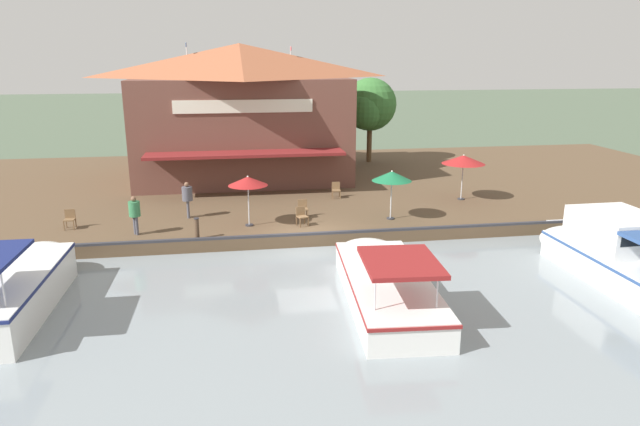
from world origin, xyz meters
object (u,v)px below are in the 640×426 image
Objects in this scene: waterfront_restaurant at (241,110)px; motorboat_outer_channel at (383,278)px; cafe_chair_under_first_umbrella at (303,208)px; patio_umbrella_mid_patio_left at (392,176)px; patio_umbrella_mid_patio_right at (463,160)px; cafe_chair_far_corner_seat at (302,215)px; person_near_entrance at (135,211)px; mooring_post at (197,228)px; cafe_chair_mid_patio at (70,218)px; motorboat_far_downstream at (16,285)px; motorboat_mid_row at (622,256)px; person_mid_patio at (187,195)px; tree_behind_restaurant at (369,106)px; cafe_chair_back_row_seat at (336,189)px; patio_umbrella_by_entrance at (248,181)px.

waterfront_restaurant is 1.52× the size of motorboat_outer_channel.
waterfront_restaurant reaches higher than cafe_chair_under_first_umbrella.
patio_umbrella_mid_patio_left is 0.96× the size of patio_umbrella_mid_patio_right.
person_near_entrance reaches higher than cafe_chair_far_corner_seat.
cafe_chair_far_corner_seat is 7.21m from person_near_entrance.
mooring_post is (2.53, -4.80, -0.02)m from cafe_chair_under_first_umbrella.
cafe_chair_mid_patio is (2.24, -19.23, -1.68)m from patio_umbrella_mid_patio_right.
motorboat_mid_row is at bearing 87.42° from motorboat_far_downstream.
motorboat_far_downstream is (17.65, -7.97, -3.95)m from waterfront_restaurant.
waterfront_restaurant is 5.68× the size of patio_umbrella_mid_patio_left.
person_mid_patio is 17.77m from tree_behind_restaurant.
mooring_post is at bearing -10.25° from waterfront_restaurant.
cafe_chair_mid_patio is 0.14× the size of tree_behind_restaurant.
mooring_post is at bearing 9.44° from person_mid_patio.
patio_umbrella_mid_patio_left is at bearing 113.23° from motorboat_far_downstream.
cafe_chair_far_corner_seat is 0.94× the size of mooring_post.
motorboat_mid_row is at bearing 36.12° from cafe_chair_back_row_seat.
person_near_entrance is at bearing -77.33° from patio_umbrella_mid_patio_right.
cafe_chair_under_first_umbrella is at bearing 124.46° from motorboat_far_downstream.
waterfront_restaurant is 19.55m from motorboat_outer_channel.
motorboat_far_downstream is 27.13m from tree_behind_restaurant.
motorboat_mid_row is 16.54m from mooring_post.
person_mid_patio is (1.29, -14.15, -1.07)m from patio_umbrella_mid_patio_right.
cafe_chair_far_corner_seat is at bearing -69.21° from patio_umbrella_mid_patio_right.
motorboat_outer_channel is (7.18, 4.26, -2.02)m from patio_umbrella_by_entrance.
patio_umbrella_mid_patio_right is 0.32× the size of motorboat_far_downstream.
motorboat_outer_channel is at bearing -34.71° from patio_umbrella_mid_patio_right.
patio_umbrella_mid_patio_left is 2.73× the size of cafe_chair_under_first_umbrella.
patio_umbrella_by_entrance is 1.36× the size of person_near_entrance.
mooring_post reaches higher than cafe_chair_back_row_seat.
cafe_chair_under_first_umbrella is at bearing 81.32° from person_mid_patio.
waterfront_restaurant is 11.39m from cafe_chair_under_first_umbrella.
cafe_chair_back_row_seat is 11.56m from tree_behind_restaurant.
motorboat_outer_channel is (8.16, 1.69, -0.45)m from cafe_chair_under_first_umbrella.
person_near_entrance is 11.30m from motorboat_outer_channel.
cafe_chair_back_row_seat is 1.00× the size of cafe_chair_far_corner_seat.
person_mid_patio is 0.29× the size of tree_behind_restaurant.
patio_umbrella_mid_patio_right is 9.80m from cafe_chair_far_corner_seat.
waterfront_restaurant is at bearing -126.77° from patio_umbrella_mid_patio_right.
patio_umbrella_mid_patio_right is at bearing 103.46° from cafe_chair_under_first_umbrella.
cafe_chair_back_row_seat is 0.10× the size of motorboat_mid_row.
patio_umbrella_by_entrance reaches higher than person_near_entrance.
motorboat_mid_row is 22.50m from tree_behind_restaurant.
patio_umbrella_mid_patio_right is 21.41m from motorboat_far_downstream.
patio_umbrella_mid_patio_left is 4.55m from cafe_chair_far_corner_seat.
cafe_chair_back_row_seat and cafe_chair_mid_patio have the same top height.
patio_umbrella_by_entrance is 2.71× the size of cafe_chair_mid_patio.
patio_umbrella_mid_patio_right is 1.05× the size of patio_umbrella_by_entrance.
person_mid_patio is at bearing -170.56° from mooring_post.
cafe_chair_under_first_umbrella is at bearing 117.78° from mooring_post.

